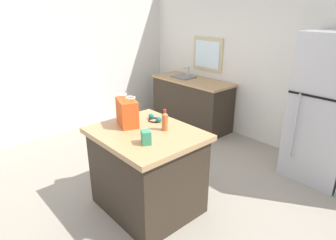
% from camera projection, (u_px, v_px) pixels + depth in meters
% --- Properties ---
extents(ground, '(6.56, 6.56, 0.00)m').
position_uv_depth(ground, '(150.00, 202.00, 3.36)').
color(ground, '#9E9384').
extents(back_wall, '(5.47, 0.13, 2.64)m').
position_uv_depth(back_wall, '(274.00, 63.00, 4.43)').
color(back_wall, silver).
rests_on(back_wall, ground).
extents(left_wall, '(0.10, 4.94, 2.64)m').
position_uv_depth(left_wall, '(46.00, 59.00, 4.79)').
color(left_wall, silver).
rests_on(left_wall, ground).
extents(kitchen_island, '(1.10, 0.94, 0.92)m').
position_uv_depth(kitchen_island, '(147.00, 170.00, 3.14)').
color(kitchen_island, '#33281E').
rests_on(kitchen_island, ground).
extents(refrigerator, '(0.72, 0.74, 1.86)m').
position_uv_depth(refrigerator, '(327.00, 109.00, 3.60)').
color(refrigerator, '#B7B7BC').
rests_on(refrigerator, ground).
extents(sink_counter, '(1.58, 0.63, 1.08)m').
position_uv_depth(sink_counter, '(191.00, 102.00, 5.45)').
color(sink_counter, '#33281E').
rests_on(sink_counter, ground).
extents(shopping_bag, '(0.35, 0.27, 0.33)m').
position_uv_depth(shopping_bag, '(127.00, 112.00, 3.09)').
color(shopping_bag, '#DB511E').
rests_on(shopping_bag, kitchen_island).
extents(small_box, '(0.13, 0.12, 0.13)m').
position_uv_depth(small_box, '(146.00, 137.00, 2.68)').
color(small_box, '#388E66').
rests_on(small_box, kitchen_island).
extents(bottle, '(0.06, 0.06, 0.23)m').
position_uv_depth(bottle, '(165.00, 121.00, 2.97)').
color(bottle, '#C66633').
rests_on(bottle, kitchen_island).
extents(ear_defenders, '(0.20, 0.16, 0.06)m').
position_uv_depth(ear_defenders, '(155.00, 119.00, 3.26)').
color(ear_defenders, black).
rests_on(ear_defenders, kitchen_island).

